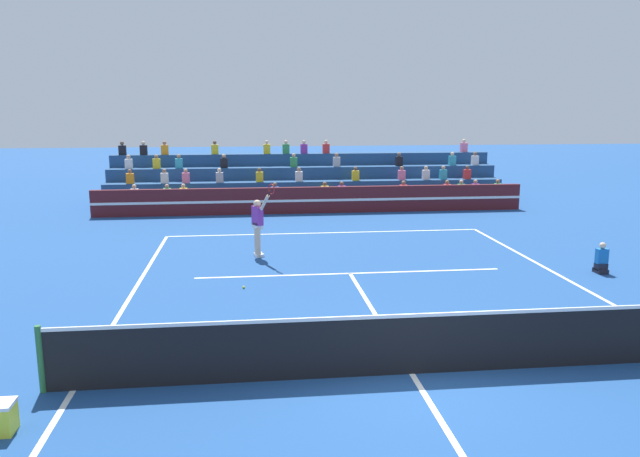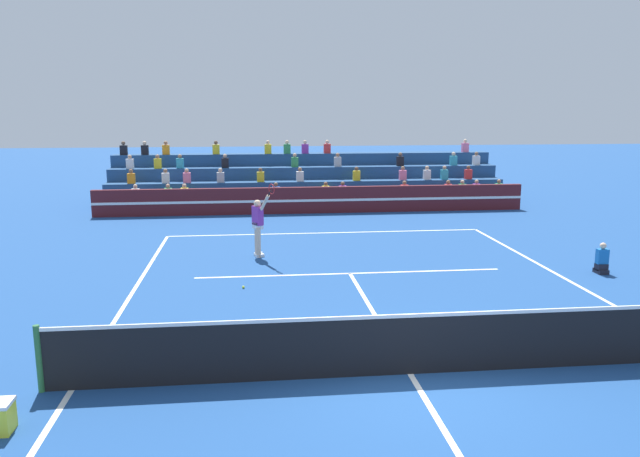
# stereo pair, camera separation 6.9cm
# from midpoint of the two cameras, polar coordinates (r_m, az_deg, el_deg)

# --- Properties ---
(ground_plane) EXTENTS (120.00, 120.00, 0.00)m
(ground_plane) POSITION_cam_midpoint_polar(r_m,az_deg,el_deg) (10.88, 8.21, -13.01)
(ground_plane) COLOR navy
(court_lines) EXTENTS (11.10, 23.90, 0.01)m
(court_lines) POSITION_cam_midpoint_polar(r_m,az_deg,el_deg) (10.87, 8.22, -12.99)
(court_lines) COLOR white
(court_lines) RESTS_ON ground
(tennis_net) EXTENTS (12.00, 0.10, 1.10)m
(tennis_net) POSITION_cam_midpoint_polar(r_m,az_deg,el_deg) (10.66, 8.30, -10.34)
(tennis_net) COLOR #2D6B38
(tennis_net) RESTS_ON ground
(sponsor_banner_wall) EXTENTS (18.00, 0.26, 1.10)m
(sponsor_banner_wall) POSITION_cam_midpoint_polar(r_m,az_deg,el_deg) (26.11, -0.74, 2.62)
(sponsor_banner_wall) COLOR #51191E
(sponsor_banner_wall) RESTS_ON ground
(bleacher_stand) EXTENTS (17.90, 3.80, 2.83)m
(bleacher_stand) POSITION_cam_midpoint_polar(r_m,az_deg,el_deg) (29.19, -1.39, 4.09)
(bleacher_stand) COLOR navy
(bleacher_stand) RESTS_ON ground
(ball_kid_courtside) EXTENTS (0.30, 0.36, 0.84)m
(ball_kid_courtside) POSITION_cam_midpoint_polar(r_m,az_deg,el_deg) (18.37, 24.23, -2.73)
(ball_kid_courtside) COLOR black
(ball_kid_courtside) RESTS_ON ground
(tennis_player) EXTENTS (0.70, 1.15, 2.33)m
(tennis_player) POSITION_cam_midpoint_polar(r_m,az_deg,el_deg) (18.53, -5.80, 0.38)
(tennis_player) COLOR beige
(tennis_player) RESTS_ON ground
(tennis_ball) EXTENTS (0.07, 0.07, 0.07)m
(tennis_ball) POSITION_cam_midpoint_polar(r_m,az_deg,el_deg) (15.55, -7.12, -5.35)
(tennis_ball) COLOR #C6DB33
(tennis_ball) RESTS_ON ground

